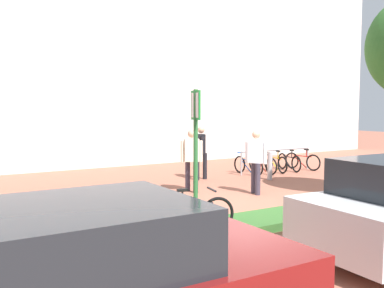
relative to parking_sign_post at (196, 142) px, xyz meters
name	(u,v)px	position (x,y,z in m)	size (l,w,h in m)	color
ground_plane	(247,206)	(2.38, 1.53, -1.73)	(60.00, 60.00, 0.00)	#9E5B47
building_facade	(113,40)	(2.38, 10.20, 3.27)	(28.00, 1.20, 10.00)	silver
planter_strip	(285,217)	(2.17, 0.00, -1.65)	(7.00, 1.10, 0.16)	#336028
parking_sign_post	(196,142)	(0.00, 0.00, 0.00)	(0.08, 0.36, 2.66)	#2D7238
bike_at_sign	(192,215)	(0.04, 0.19, -1.38)	(1.65, 0.50, 0.86)	black
bike_rack_cluster	(276,162)	(6.65, 5.35, -1.38)	(3.21, 1.61, 0.83)	#99999E
bollard_steel	(270,166)	(5.31, 4.13, -1.28)	(0.16, 0.16, 0.90)	#ADADB2
person_suited_navy	(201,149)	(3.43, 5.31, -0.74)	(0.46, 0.56, 1.72)	black
person_casual_tan	(256,158)	(3.43, 2.52, -0.74)	(0.41, 0.53, 1.72)	#383342
person_shirt_white	(192,157)	(2.11, 3.68, -0.74)	(0.57, 0.49, 1.72)	#383342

